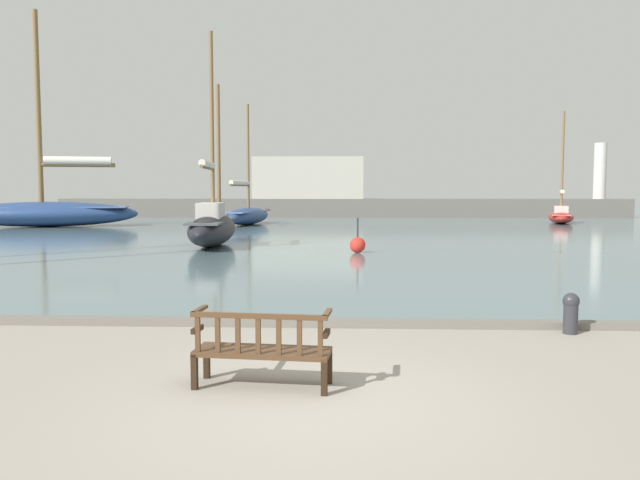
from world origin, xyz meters
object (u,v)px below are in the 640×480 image
at_px(sailboat_nearest_port, 248,214).
at_px(mooring_bollard, 571,311).
at_px(sailboat_centre_channel, 561,215).
at_px(sailboat_outer_starboard, 213,225).
at_px(park_bench, 262,348).
at_px(sailboat_nearest_starboard, 47,211).
at_px(channel_buoy, 358,245).

relative_size(sailboat_nearest_port, mooring_bollard, 12.38).
height_order(sailboat_centre_channel, sailboat_outer_starboard, sailboat_outer_starboard).
relative_size(park_bench, sailboat_outer_starboard, 0.19).
relative_size(sailboat_centre_channel, sailboat_outer_starboard, 0.89).
xyz_separation_m(sailboat_outer_starboard, sailboat_nearest_port, (-1.08, 15.98, -0.15)).
xyz_separation_m(sailboat_outer_starboard, mooring_bollard, (9.10, -15.07, -0.54)).
xyz_separation_m(sailboat_centre_channel, sailboat_nearest_port, (-21.50, -2.78, 0.11)).
bearing_deg(sailboat_centre_channel, sailboat_nearest_port, -172.64).
relative_size(sailboat_nearest_starboard, sailboat_centre_channel, 1.72).
relative_size(sailboat_nearest_starboard, sailboat_outer_starboard, 1.53).
xyz_separation_m(sailboat_nearest_starboard, mooring_bollard, (22.35, -28.09, -0.71)).
relative_size(sailboat_centre_channel, mooring_bollard, 11.54).
bearing_deg(sailboat_nearest_starboard, sailboat_nearest_port, 13.70).
bearing_deg(sailboat_nearest_port, sailboat_centre_channel, 7.36).
xyz_separation_m(sailboat_nearest_starboard, channel_buoy, (19.12, -15.80, -0.71)).
height_order(park_bench, sailboat_nearest_port, sailboat_nearest_port).
distance_m(park_bench, channel_buoy, 15.33).
bearing_deg(sailboat_nearest_port, channel_buoy, -69.67).
bearing_deg(mooring_bollard, park_bench, -147.34).
bearing_deg(park_bench, mooring_bollard, 32.66).
distance_m(sailboat_centre_channel, sailboat_nearest_port, 21.68).
bearing_deg(sailboat_nearest_starboard, park_bench, -60.31).
distance_m(sailboat_nearest_starboard, sailboat_outer_starboard, 18.57).
relative_size(park_bench, channel_buoy, 1.29).
bearing_deg(channel_buoy, mooring_bollard, -75.30).
xyz_separation_m(sailboat_centre_channel, sailboat_outer_starboard, (-20.42, -18.76, 0.27)).
distance_m(park_bench, sailboat_centre_channel, 40.12).
bearing_deg(sailboat_centre_channel, mooring_bollard, -108.51).
xyz_separation_m(mooring_bollard, channel_buoy, (-3.22, 12.29, 0.00)).
bearing_deg(sailboat_centre_channel, park_bench, -113.45).
bearing_deg(sailboat_outer_starboard, park_bench, -76.13).
distance_m(sailboat_nearest_port, mooring_bollard, 32.68).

